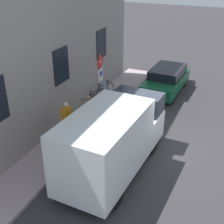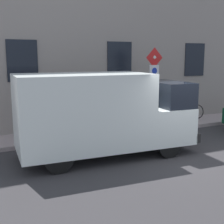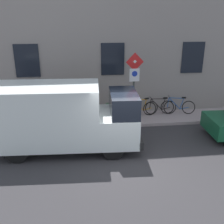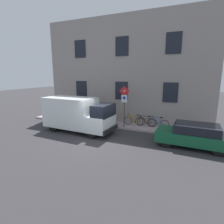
{
  "view_description": "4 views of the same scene",
  "coord_description": "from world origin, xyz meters",
  "px_view_note": "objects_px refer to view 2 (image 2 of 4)",
  "views": [
    {
      "loc": [
        -2.59,
        10.52,
        6.97
      ],
      "look_at": [
        1.79,
        0.55,
        1.42
      ],
      "focal_mm": 49.53,
      "sensor_mm": 36.0,
      "label": 1
    },
    {
      "loc": [
        -7.26,
        5.82,
        2.99
      ],
      "look_at": [
        2.41,
        1.27,
        1.06
      ],
      "focal_mm": 49.53,
      "sensor_mm": 36.0,
      "label": 2
    },
    {
      "loc": [
        -8.27,
        1.51,
        4.94
      ],
      "look_at": [
        2.1,
        0.3,
        1.02
      ],
      "focal_mm": 43.03,
      "sensor_mm": 36.0,
      "label": 3
    },
    {
      "loc": [
        -9.76,
        -5.21,
        4.16
      ],
      "look_at": [
        1.93,
        -0.18,
        1.48
      ],
      "focal_mm": 28.65,
      "sensor_mm": 36.0,
      "label": 4
    }
  ],
  "objects_px": {
    "bicycle_blue": "(187,111)",
    "bicycle_orange": "(153,114)",
    "sign_post_stacked": "(154,77)",
    "delivery_van": "(103,113)",
    "pedestrian": "(100,107)",
    "litter_bin": "(128,119)",
    "bicycle_black": "(170,113)"
  },
  "relations": [
    {
      "from": "bicycle_blue",
      "to": "bicycle_orange",
      "type": "xyz_separation_m",
      "value": [
        -0.0,
        1.85,
        0.0
      ]
    },
    {
      "from": "sign_post_stacked",
      "to": "delivery_van",
      "type": "xyz_separation_m",
      "value": [
        -1.91,
        2.99,
        -0.87
      ]
    },
    {
      "from": "sign_post_stacked",
      "to": "bicycle_orange",
      "type": "xyz_separation_m",
      "value": [
        0.9,
        -0.58,
        -1.69
      ]
    },
    {
      "from": "bicycle_orange",
      "to": "pedestrian",
      "type": "relative_size",
      "value": 1.0
    },
    {
      "from": "litter_bin",
      "to": "pedestrian",
      "type": "bearing_deg",
      "value": 70.44
    },
    {
      "from": "pedestrian",
      "to": "litter_bin",
      "type": "xyz_separation_m",
      "value": [
        -0.37,
        -1.03,
        -0.48
      ]
    },
    {
      "from": "bicycle_orange",
      "to": "pedestrian",
      "type": "distance_m",
      "value": 2.73
    },
    {
      "from": "delivery_van",
      "to": "pedestrian",
      "type": "bearing_deg",
      "value": 71.86
    },
    {
      "from": "pedestrian",
      "to": "litter_bin",
      "type": "height_order",
      "value": "pedestrian"
    },
    {
      "from": "sign_post_stacked",
      "to": "pedestrian",
      "type": "relative_size",
      "value": 1.78
    },
    {
      "from": "delivery_van",
      "to": "bicycle_black",
      "type": "distance_m",
      "value": 5.36
    },
    {
      "from": "delivery_van",
      "to": "bicycle_blue",
      "type": "bearing_deg",
      "value": 30.29
    },
    {
      "from": "delivery_van",
      "to": "bicycle_black",
      "type": "relative_size",
      "value": 3.17
    },
    {
      "from": "sign_post_stacked",
      "to": "bicycle_black",
      "type": "height_order",
      "value": "sign_post_stacked"
    },
    {
      "from": "sign_post_stacked",
      "to": "bicycle_orange",
      "type": "relative_size",
      "value": 1.79
    },
    {
      "from": "delivery_van",
      "to": "litter_bin",
      "type": "relative_size",
      "value": 6.03
    },
    {
      "from": "bicycle_blue",
      "to": "bicycle_black",
      "type": "xyz_separation_m",
      "value": [
        -0.0,
        0.93,
        0.0
      ]
    },
    {
      "from": "delivery_van",
      "to": "litter_bin",
      "type": "height_order",
      "value": "delivery_van"
    },
    {
      "from": "bicycle_blue",
      "to": "pedestrian",
      "type": "bearing_deg",
      "value": 13.42
    },
    {
      "from": "bicycle_black",
      "to": "litter_bin",
      "type": "height_order",
      "value": "litter_bin"
    },
    {
      "from": "delivery_van",
      "to": "bicycle_black",
      "type": "bearing_deg",
      "value": 34.89
    },
    {
      "from": "delivery_van",
      "to": "bicycle_orange",
      "type": "height_order",
      "value": "delivery_van"
    },
    {
      "from": "bicycle_orange",
      "to": "pedestrian",
      "type": "height_order",
      "value": "pedestrian"
    },
    {
      "from": "bicycle_orange",
      "to": "bicycle_black",
      "type": "bearing_deg",
      "value": 171.97
    },
    {
      "from": "delivery_van",
      "to": "pedestrian",
      "type": "relative_size",
      "value": 3.15
    },
    {
      "from": "sign_post_stacked",
      "to": "bicycle_blue",
      "type": "distance_m",
      "value": 3.1
    },
    {
      "from": "bicycle_blue",
      "to": "bicycle_orange",
      "type": "distance_m",
      "value": 1.85
    },
    {
      "from": "bicycle_black",
      "to": "litter_bin",
      "type": "relative_size",
      "value": 1.9
    },
    {
      "from": "sign_post_stacked",
      "to": "bicycle_black",
      "type": "bearing_deg",
      "value": -59.11
    },
    {
      "from": "litter_bin",
      "to": "delivery_van",
      "type": "bearing_deg",
      "value": 136.27
    },
    {
      "from": "bicycle_orange",
      "to": "pedestrian",
      "type": "xyz_separation_m",
      "value": [
        -0.4,
        2.64,
        0.56
      ]
    },
    {
      "from": "delivery_van",
      "to": "litter_bin",
      "type": "bearing_deg",
      "value": 49.14
    }
  ]
}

